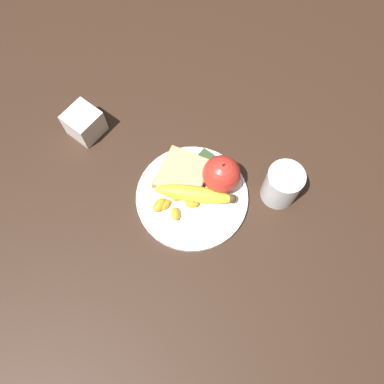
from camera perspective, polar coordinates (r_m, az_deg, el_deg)
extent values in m
plane|color=#332116|center=(0.81, 0.00, -0.88)|extent=(3.00, 3.00, 0.00)
cylinder|color=white|center=(0.80, 0.00, -0.72)|extent=(0.24, 0.24, 0.01)
torus|color=white|center=(0.79, 0.00, -0.56)|extent=(0.24, 0.24, 0.01)
cylinder|color=silver|center=(0.79, 13.55, 1.03)|extent=(0.08, 0.08, 0.09)
cylinder|color=#F4A81E|center=(0.80, 13.44, 0.83)|extent=(0.07, 0.07, 0.07)
sphere|color=red|center=(0.77, 4.50, 2.71)|extent=(0.08, 0.08, 0.08)
cylinder|color=brown|center=(0.73, 4.75, 4.18)|extent=(0.00, 0.00, 0.01)
ellipsoid|color=yellow|center=(0.78, 0.40, -0.23)|extent=(0.11, 0.16, 0.03)
sphere|color=#473319|center=(0.78, 6.08, -1.01)|extent=(0.02, 0.02, 0.02)
cube|color=olive|center=(0.80, -1.38, 2.71)|extent=(0.13, 0.12, 0.02)
cube|color=tan|center=(0.80, -1.38, 2.71)|extent=(0.12, 0.12, 0.02)
cube|color=silver|center=(0.78, 0.84, -3.89)|extent=(0.07, 0.11, 0.00)
cube|color=silver|center=(0.80, -1.53, 1.40)|extent=(0.05, 0.06, 0.00)
cube|color=white|center=(0.82, 1.88, 4.55)|extent=(0.04, 0.04, 0.02)
cube|color=#334728|center=(0.81, 1.90, 4.90)|extent=(0.05, 0.04, 0.00)
ellipsoid|color=orange|center=(0.78, -0.56, -1.30)|extent=(0.03, 0.03, 0.01)
ellipsoid|color=orange|center=(0.79, -2.90, 0.03)|extent=(0.02, 0.03, 0.01)
ellipsoid|color=orange|center=(0.79, -2.10, -0.51)|extent=(0.04, 0.03, 0.02)
ellipsoid|color=orange|center=(0.78, -4.12, -1.98)|extent=(0.03, 0.02, 0.01)
ellipsoid|color=orange|center=(0.77, -2.47, -3.42)|extent=(0.03, 0.03, 0.02)
ellipsoid|color=orange|center=(0.78, 0.01, -1.83)|extent=(0.03, 0.03, 0.02)
ellipsoid|color=orange|center=(0.78, -5.01, -2.00)|extent=(0.03, 0.02, 0.02)
cube|color=silver|center=(0.89, -16.10, 10.06)|extent=(0.07, 0.07, 0.06)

